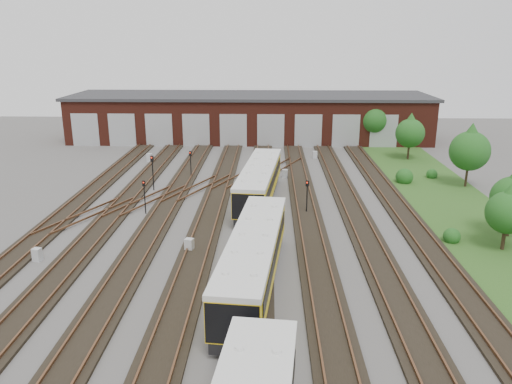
{
  "coord_description": "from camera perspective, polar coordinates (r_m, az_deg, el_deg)",
  "views": [
    {
      "loc": [
        2.86,
        -32.02,
        14.05
      ],
      "look_at": [
        1.79,
        6.88,
        2.0
      ],
      "focal_mm": 35.0,
      "sensor_mm": 36.0,
      "label": 1
    }
  ],
  "objects": [
    {
      "name": "grass_verge",
      "position": [
        47.15,
        21.52,
        -1.34
      ],
      "size": [
        8.0,
        55.0,
        0.05
      ],
      "primitive_type": "cube",
      "color": "#244617",
      "rests_on": "ground"
    },
    {
      "name": "metro_train",
      "position": [
        29.06,
        -0.26,
        -7.6
      ],
      "size": [
        4.04,
        46.62,
        2.98
      ],
      "rotation": [
        0.0,
        0.0,
        -0.1
      ],
      "color": "black",
      "rests_on": "ground"
    },
    {
      "name": "relay_cabinet_4",
      "position": [
        52.33,
        3.32,
        2.1
      ],
      "size": [
        0.6,
        0.53,
        0.88
      ],
      "primitive_type": "cube",
      "rotation": [
        0.0,
        0.0,
        -0.19
      ],
      "color": "#B1B4B7",
      "rests_on": "ground"
    },
    {
      "name": "bush_2",
      "position": [
        55.3,
        19.47,
        2.09
      ],
      "size": [
        1.14,
        1.14,
        1.14
      ],
      "primitive_type": "sphere",
      "color": "#1B4A15",
      "rests_on": "ground"
    },
    {
      "name": "relay_cabinet_1",
      "position": [
        60.53,
        -12.06,
        3.86
      ],
      "size": [
        0.69,
        0.63,
        0.96
      ],
      "primitive_type": "cube",
      "rotation": [
        0.0,
        0.0,
        -0.3
      ],
      "color": "#B1B4B7",
      "rests_on": "ground"
    },
    {
      "name": "relay_cabinet_0",
      "position": [
        35.96,
        -23.73,
        -6.58
      ],
      "size": [
        0.63,
        0.56,
        0.89
      ],
      "primitive_type": "cube",
      "rotation": [
        0.0,
        0.0,
        -0.25
      ],
      "color": "#B1B4B7",
      "rests_on": "ground"
    },
    {
      "name": "bush_0",
      "position": [
        38.49,
        21.5,
        -4.5
      ],
      "size": [
        1.22,
        1.22,
        1.22
      ],
      "primitive_type": "sphere",
      "color": "#1B4A15",
      "rests_on": "ground"
    },
    {
      "name": "signal_mast_2",
      "position": [
        52.52,
        -7.49,
        3.59
      ],
      "size": [
        0.27,
        0.25,
        2.81
      ],
      "rotation": [
        0.0,
        0.0,
        -0.16
      ],
      "color": "black",
      "rests_on": "ground"
    },
    {
      "name": "tree_0",
      "position": [
        69.19,
        13.31,
        8.39
      ],
      "size": [
        3.76,
        3.76,
        6.23
      ],
      "color": "#2E2114",
      "rests_on": "ground"
    },
    {
      "name": "tree_2",
      "position": [
        52.4,
        23.29,
        4.83
      ],
      "size": [
        3.83,
        3.83,
        6.35
      ],
      "color": "#2E2114",
      "rests_on": "ground"
    },
    {
      "name": "signal_mast_3",
      "position": [
        41.4,
        5.86,
        -0.04
      ],
      "size": [
        0.28,
        0.27,
        2.85
      ],
      "rotation": [
        0.0,
        0.0,
        -0.39
      ],
      "color": "black",
      "rests_on": "ground"
    },
    {
      "name": "ground",
      "position": [
        35.09,
        -3.25,
        -6.43
      ],
      "size": [
        120.0,
        120.0,
        0.0
      ],
      "primitive_type": "plane",
      "color": "#4A4745",
      "rests_on": "ground"
    },
    {
      "name": "maintenance_shed",
      "position": [
        72.87,
        -0.7,
        8.64
      ],
      "size": [
        51.0,
        12.5,
        6.35
      ],
      "color": "#4F1D13",
      "rests_on": "ground"
    },
    {
      "name": "relay_cabinet_3",
      "position": [
        61.32,
        6.74,
        4.25
      ],
      "size": [
        0.57,
        0.5,
        0.87
      ],
      "primitive_type": "cube",
      "rotation": [
        0.0,
        0.0,
        0.13
      ],
      "color": "#B1B4B7",
      "rests_on": "ground"
    },
    {
      "name": "signal_mast_0",
      "position": [
        42.16,
        -12.64,
        -0.07
      ],
      "size": [
        0.24,
        0.23,
        2.86
      ],
      "rotation": [
        0.0,
        0.0,
        0.1
      ],
      "color": "black",
      "rests_on": "ground"
    },
    {
      "name": "signal_mast_1",
      "position": [
        48.54,
        -11.74,
        2.67
      ],
      "size": [
        0.3,
        0.28,
        3.39
      ],
      "rotation": [
        0.0,
        0.0,
        -0.17
      ],
      "color": "black",
      "rests_on": "ground"
    },
    {
      "name": "relay_cabinet_2",
      "position": [
        34.67,
        -7.63,
        -6.03
      ],
      "size": [
        0.67,
        0.61,
        0.93
      ],
      "primitive_type": "cube",
      "rotation": [
        0.0,
        0.0,
        -0.29
      ],
      "color": "#B1B4B7",
      "rests_on": "ground"
    },
    {
      "name": "bush_1",
      "position": [
        52.52,
        16.62,
        1.93
      ],
      "size": [
        1.73,
        1.73,
        1.73
      ],
      "primitive_type": "sphere",
      "color": "#1B4A15",
      "rests_on": "ground"
    },
    {
      "name": "track_network",
      "position": [
        35.6,
        -3.44,
        -5.89
      ],
      "size": [
        30.4,
        70.0,
        0.33
      ],
      "color": "black",
      "rests_on": "ground"
    },
    {
      "name": "tree_3",
      "position": [
        37.72,
        26.89,
        -1.61
      ],
      "size": [
        2.9,
        2.9,
        4.81
      ],
      "color": "#2E2114",
      "rests_on": "ground"
    },
    {
      "name": "tree_1",
      "position": [
        62.32,
        17.23,
        6.81
      ],
      "size": [
        3.41,
        3.41,
        5.65
      ],
      "color": "#2E2114",
      "rests_on": "ground"
    }
  ]
}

